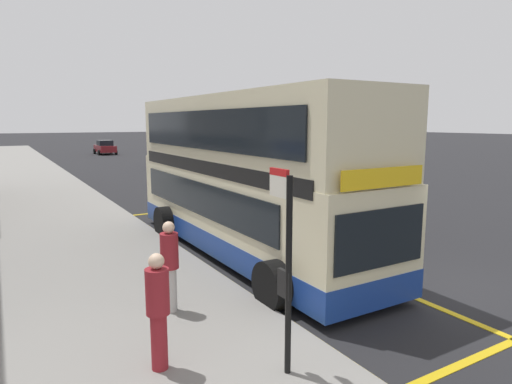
# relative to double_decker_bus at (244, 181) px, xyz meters

# --- Properties ---
(ground_plane) EXTENTS (260.00, 260.00, 0.00)m
(ground_plane) POSITION_rel_double_decker_bus_xyz_m (2.46, 27.46, -2.06)
(ground_plane) COLOR black
(pavement_near) EXTENTS (6.00, 76.00, 0.14)m
(pavement_near) POSITION_rel_double_decker_bus_xyz_m (-4.54, 27.46, -1.99)
(pavement_near) COLOR gray
(pavement_near) RESTS_ON ground
(double_decker_bus) EXTENTS (3.23, 10.28, 4.40)m
(double_decker_bus) POSITION_rel_double_decker_bus_xyz_m (0.00, 0.00, 0.00)
(double_decker_bus) COLOR beige
(double_decker_bus) RESTS_ON ground
(bus_bay_markings) EXTENTS (3.12, 13.74, 0.01)m
(bus_bay_markings) POSITION_rel_double_decker_bus_xyz_m (0.02, -0.10, -2.06)
(bus_bay_markings) COLOR gold
(bus_bay_markings) RESTS_ON ground
(bus_stop_sign) EXTENTS (0.09, 0.51, 2.93)m
(bus_stop_sign) POSITION_rel_double_decker_bus_xyz_m (-2.57, -5.80, -0.23)
(bus_stop_sign) COLOR black
(bus_stop_sign) RESTS_ON pavement_near
(parked_car_maroon_kerbside) EXTENTS (2.09, 4.20, 1.62)m
(parked_car_maroon_kerbside) POSITION_rel_double_decker_bus_xyz_m (5.04, 42.27, -1.26)
(parked_car_maroon_kerbside) COLOR maroon
(parked_car_maroon_kerbside) RESTS_ON ground
(parked_car_navy_far) EXTENTS (2.09, 4.20, 1.62)m
(parked_car_navy_far) POSITION_rel_double_decker_bus_xyz_m (7.09, 24.81, -1.26)
(parked_car_navy_far) COLOR navy
(parked_car_navy_far) RESTS_ON ground
(parked_car_maroon_behind) EXTENTS (2.09, 4.20, 1.62)m
(parked_car_maroon_behind) POSITION_rel_double_decker_bus_xyz_m (7.51, 15.71, -1.26)
(parked_car_maroon_behind) COLOR maroon
(parked_car_maroon_behind) RESTS_ON ground
(pedestrian_waiting_near_sign) EXTENTS (0.34, 0.34, 1.75)m
(pedestrian_waiting_near_sign) POSITION_rel_double_decker_bus_xyz_m (-3.29, -3.02, -0.97)
(pedestrian_waiting_near_sign) COLOR #B7B2AD
(pedestrian_waiting_near_sign) RESTS_ON pavement_near
(pedestrian_further_back) EXTENTS (0.34, 0.34, 1.74)m
(pedestrian_further_back) POSITION_rel_double_decker_bus_xyz_m (-4.11, -4.84, -0.97)
(pedestrian_further_back) COLOR maroon
(pedestrian_further_back) RESTS_ON pavement_near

